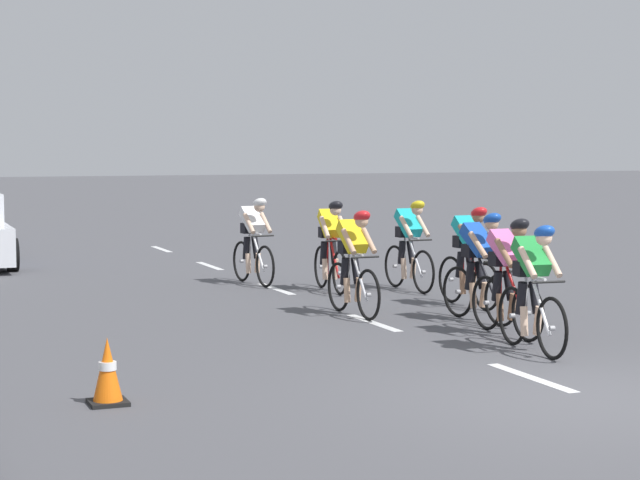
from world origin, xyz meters
The scene contains 11 objects.
ground_plane centered at (0.00, 0.00, 0.00)m, with size 160.00×160.00×0.00m, color #4C4C51.
lane_markings_centre centered at (0.00, 7.00, 0.00)m, with size 0.14×21.60×0.01m.
cyclist_lead centered at (0.80, 2.26, 0.79)m, with size 0.44×1.72×1.56m.
cyclist_second centered at (1.14, 3.38, 0.79)m, with size 0.42×1.72×1.56m.
cyclist_third centered at (1.40, 4.54, 0.79)m, with size 0.45×1.72×1.56m.
cyclist_fourth centered at (0.00, 5.70, 0.79)m, with size 0.42×1.72×1.56m.
cyclist_fifth centered at (1.98, 5.89, 0.79)m, with size 0.43×1.72×1.56m.
cyclist_sixth centered at (2.01, 7.98, 0.79)m, with size 0.42×1.72×1.56m.
cyclist_seventh centered at (0.74, 8.36, 0.79)m, with size 0.44×1.72×1.56m.
cyclist_eighth centered at (-0.14, 9.76, 0.79)m, with size 0.45×1.72×1.56m.
traffic_cone_near centered at (-4.39, 1.41, 0.31)m, with size 0.36×0.36×0.64m.
Camera 1 is at (-6.49, -9.23, 2.45)m, focal length 64.42 mm.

